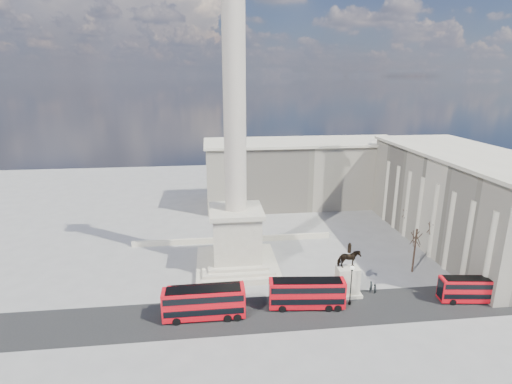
{
  "coord_description": "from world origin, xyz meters",
  "views": [
    {
      "loc": [
        -4.17,
        -59.03,
        32.38
      ],
      "look_at": [
        2.96,
        1.18,
        14.76
      ],
      "focal_mm": 28.0,
      "sensor_mm": 36.0,
      "label": 1
    }
  ],
  "objects": [
    {
      "name": "pedestrian_standing",
      "position": [
        20.51,
        -6.5,
        0.79
      ],
      "size": [
        0.97,
        0.92,
        1.59
      ],
      "primitive_type": "imported",
      "rotation": [
        0.0,
        0.0,
        3.7
      ],
      "color": "black",
      "rests_on": "ground"
    },
    {
      "name": "red_bus_c",
      "position": [
        9.17,
        -9.16,
        2.32
      ],
      "size": [
        11.08,
        3.56,
        4.41
      ],
      "rotation": [
        0.0,
        0.0,
        -0.1
      ],
      "color": "red",
      "rests_on": "ground"
    },
    {
      "name": "red_bus_d",
      "position": [
        33.97,
        -10.49,
        2.04
      ],
      "size": [
        9.78,
        3.4,
        3.88
      ],
      "rotation": [
        0.0,
        0.0,
        -0.13
      ],
      "color": "red",
      "rests_on": "ground"
    },
    {
      "name": "balustrade_wall",
      "position": [
        0.0,
        16.0,
        0.55
      ],
      "size": [
        40.0,
        0.6,
        1.1
      ],
      "primitive_type": "cube",
      "color": "beige",
      "rests_on": "ground"
    },
    {
      "name": "victorian_lamp",
      "position": [
        15.65,
        -9.14,
        3.67
      ],
      "size": [
        0.54,
        0.54,
        6.24
      ],
      "rotation": [
        0.0,
        0.0,
        0.05
      ],
      "color": "black",
      "rests_on": "ground"
    },
    {
      "name": "bare_tree_near",
      "position": [
        29.85,
        -0.48,
        6.52
      ],
      "size": [
        1.89,
        1.89,
        8.28
      ],
      "rotation": [
        0.0,
        0.0,
        -0.01
      ],
      "color": "#332319",
      "rests_on": "ground"
    },
    {
      "name": "equestrian_statue",
      "position": [
        16.1,
        -6.36,
        3.02
      ],
      "size": [
        4.17,
        3.13,
        8.64
      ],
      "color": "beige",
      "rests_on": "ground"
    },
    {
      "name": "ground",
      "position": [
        0.0,
        0.0,
        0.0
      ],
      "size": [
        180.0,
        180.0,
        0.0
      ],
      "primitive_type": "plane",
      "color": "gray",
      "rests_on": "ground"
    },
    {
      "name": "asphalt_road",
      "position": [
        5.0,
        -10.0,
        0.0
      ],
      "size": [
        120.0,
        9.0,
        0.01
      ],
      "primitive_type": "cube",
      "color": "#252525",
      "rests_on": "ground"
    },
    {
      "name": "bare_tree_mid",
      "position": [
        36.13,
        5.29,
        5.8
      ],
      "size": [
        1.94,
        1.94,
        7.36
      ],
      "rotation": [
        0.0,
        0.0,
        0.07
      ],
      "color": "#332319",
      "rests_on": "ground"
    },
    {
      "name": "pedestrian_walking",
      "position": [
        20.12,
        -6.12,
        0.94
      ],
      "size": [
        0.82,
        0.75,
        1.88
      ],
      "primitive_type": "imported",
      "rotation": [
        0.0,
        0.0,
        0.57
      ],
      "color": "black",
      "rests_on": "ground"
    },
    {
      "name": "building_east",
      "position": [
        45.0,
        10.0,
        9.32
      ],
      "size": [
        19.0,
        46.0,
        18.6
      ],
      "color": "#B4AB94",
      "rests_on": "ground"
    },
    {
      "name": "building_northeast",
      "position": [
        20.0,
        40.0,
        8.32
      ],
      "size": [
        51.0,
        17.0,
        16.6
      ],
      "color": "#B4AB94",
      "rests_on": "ground"
    },
    {
      "name": "red_bus_b",
      "position": [
        -5.2,
        -9.19,
        2.27
      ],
      "size": [
        10.73,
        2.69,
        4.34
      ],
      "rotation": [
        0.0,
        0.0,
        0.02
      ],
      "color": "red",
      "rests_on": "ground"
    },
    {
      "name": "pedestrian_crossing",
      "position": [
        16.24,
        -1.41,
        0.96
      ],
      "size": [
        0.93,
        1.22,
        1.92
      ],
      "primitive_type": "imported",
      "rotation": [
        0.0,
        0.0,
        2.04
      ],
      "color": "black",
      "rests_on": "ground"
    },
    {
      "name": "nelsons_column",
      "position": [
        0.0,
        5.0,
        12.92
      ],
      "size": [
        14.0,
        14.0,
        49.85
      ],
      "color": "beige",
      "rests_on": "ground"
    },
    {
      "name": "bare_tree_far",
      "position": [
        36.14,
        15.21,
        5.21
      ],
      "size": [
        1.62,
        1.62,
        6.61
      ],
      "rotation": [
        0.0,
        0.0,
        -0.34
      ],
      "color": "#332319",
      "rests_on": "ground"
    },
    {
      "name": "red_bus_a",
      "position": [
        -5.53,
        -10.14,
        2.4
      ],
      "size": [
        11.29,
        2.71,
        4.57
      ],
      "rotation": [
        0.0,
        0.0,
        -0.0
      ],
      "color": "red",
      "rests_on": "ground"
    }
  ]
}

